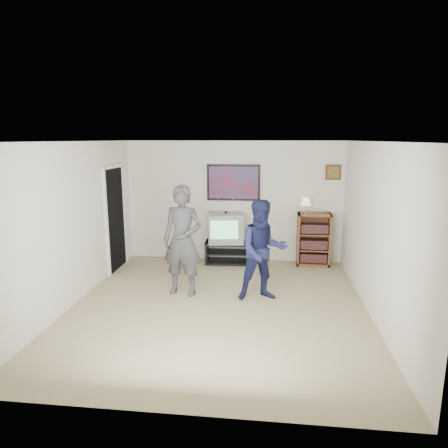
% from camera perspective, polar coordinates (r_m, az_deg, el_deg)
% --- Properties ---
extents(room_shell, '(4.51, 5.00, 2.51)m').
position_cam_1_polar(room_shell, '(6.25, -0.41, 0.19)').
color(room_shell, '#786C4C').
rests_on(room_shell, ground).
extents(media_stand, '(0.92, 0.54, 0.45)m').
position_cam_1_polar(media_stand, '(8.32, 0.45, -4.04)').
color(media_stand, black).
rests_on(media_stand, room_shell).
extents(crt_television, '(0.79, 0.70, 0.60)m').
position_cam_1_polar(crt_television, '(8.20, 0.26, -0.51)').
color(crt_television, gray).
rests_on(crt_television, media_stand).
extents(bookshelf, '(0.65, 0.37, 1.07)m').
position_cam_1_polar(bookshelf, '(8.30, 12.66, -2.16)').
color(bookshelf, brown).
rests_on(bookshelf, room_shell).
extents(table_lamp, '(0.20, 0.20, 0.33)m').
position_cam_1_polar(table_lamp, '(8.10, 11.61, 2.60)').
color(table_lamp, '#FBEEBE').
rests_on(table_lamp, bookshelf).
extents(person_tall, '(0.72, 0.52, 1.82)m').
position_cam_1_polar(person_tall, '(6.53, -5.94, -2.39)').
color(person_tall, '#3A3A3E').
rests_on(person_tall, room_shell).
extents(person_short, '(0.92, 0.79, 1.62)m').
position_cam_1_polar(person_short, '(6.34, 5.55, -3.80)').
color(person_short, '#181C42').
rests_on(person_short, room_shell).
extents(controller_left, '(0.04, 0.12, 0.04)m').
position_cam_1_polar(controller_left, '(6.68, -5.64, -0.33)').
color(controller_left, white).
rests_on(controller_left, person_tall).
extents(controller_right, '(0.07, 0.12, 0.03)m').
position_cam_1_polar(controller_right, '(6.46, 5.54, -1.69)').
color(controller_right, white).
rests_on(controller_right, person_short).
extents(poster, '(1.10, 0.03, 0.75)m').
position_cam_1_polar(poster, '(8.28, 1.36, 5.93)').
color(poster, black).
rests_on(poster, room_shell).
extents(air_vent, '(0.28, 0.02, 0.14)m').
position_cam_1_polar(air_vent, '(8.32, -2.44, 8.03)').
color(air_vent, white).
rests_on(air_vent, room_shell).
extents(small_picture, '(0.30, 0.03, 0.30)m').
position_cam_1_polar(small_picture, '(8.32, 15.33, 7.14)').
color(small_picture, black).
rests_on(small_picture, room_shell).
extents(doorway, '(0.03, 0.85, 2.00)m').
position_cam_1_polar(doorway, '(8.05, -15.30, 0.64)').
color(doorway, black).
rests_on(doorway, room_shell).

